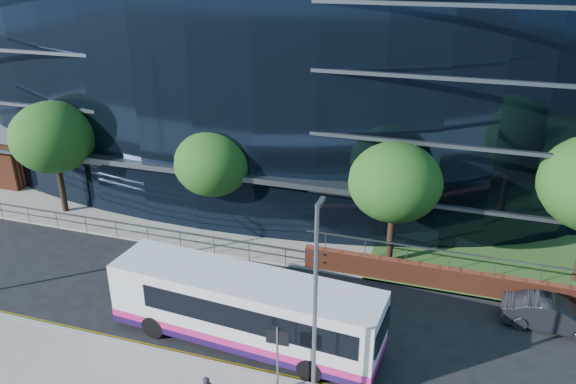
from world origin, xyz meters
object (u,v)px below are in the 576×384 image
(tree_far_a, at_px, (53,137))
(city_bus, at_px, (247,309))
(street_sign, at_px, (277,345))
(parked_car, at_px, (552,315))
(tree_far_b, at_px, (213,163))
(streetlight_east, at_px, (315,309))
(tree_far_c, at_px, (395,182))

(tree_far_a, bearing_deg, city_bus, -28.14)
(street_sign, relative_size, parked_car, 0.68)
(tree_far_b, xyz_separation_m, streetlight_east, (9.00, -11.67, 0.23))
(streetlight_east, xyz_separation_m, city_bus, (-3.63, 2.95, -2.81))
(tree_far_c, bearing_deg, streetlight_east, -95.11)
(city_bus, bearing_deg, street_sign, -43.70)
(tree_far_c, height_order, parked_car, tree_far_c)
(city_bus, bearing_deg, tree_far_b, 125.88)
(streetlight_east, height_order, parked_car, streetlight_east)
(tree_far_a, bearing_deg, streetlight_east, -30.46)
(tree_far_a, bearing_deg, tree_far_b, 2.86)
(tree_far_b, height_order, city_bus, tree_far_b)
(tree_far_c, relative_size, streetlight_east, 0.81)
(street_sign, height_order, tree_far_a, tree_far_a)
(street_sign, distance_m, city_bus, 3.23)
(tree_far_b, height_order, tree_far_c, tree_far_c)
(city_bus, bearing_deg, tree_far_c, 64.85)
(parked_car, bearing_deg, tree_far_a, 85.94)
(tree_far_c, bearing_deg, city_bus, -119.42)
(tree_far_c, xyz_separation_m, city_bus, (-4.63, -8.22, -2.91))
(street_sign, bearing_deg, parked_car, 36.07)
(street_sign, xyz_separation_m, tree_far_c, (2.50, 10.59, 2.39))
(street_sign, relative_size, tree_far_c, 0.43)
(tree_far_b, height_order, streetlight_east, streetlight_east)
(city_bus, relative_size, parked_car, 2.80)
(tree_far_b, xyz_separation_m, parked_car, (17.45, -3.84, -3.53))
(tree_far_b, relative_size, streetlight_east, 0.76)
(city_bus, xyz_separation_m, parked_car, (12.08, 4.88, -0.95))
(tree_far_b, bearing_deg, tree_far_a, -177.14)
(tree_far_a, xyz_separation_m, city_bus, (15.37, -8.22, -3.23))
(tree_far_b, bearing_deg, streetlight_east, -52.37)
(street_sign, xyz_separation_m, streetlight_east, (1.50, -0.59, 2.29))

